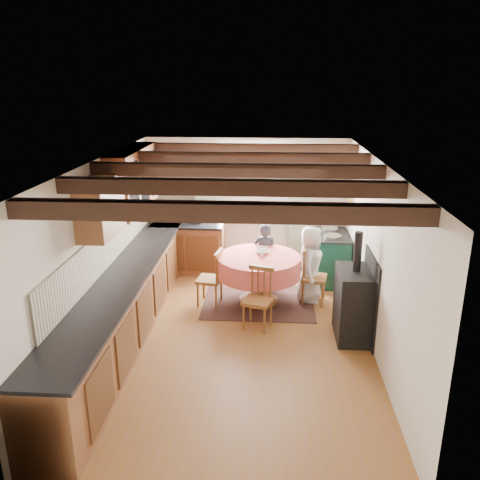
# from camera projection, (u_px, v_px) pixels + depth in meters

# --- Properties ---
(floor) EXTENTS (3.60, 5.50, 0.00)m
(floor) POSITION_uv_depth(u_px,v_px,m) (236.00, 338.00, 6.76)
(floor) COLOR brown
(floor) RESTS_ON ground
(ceiling) EXTENTS (3.60, 5.50, 0.00)m
(ceiling) POSITION_uv_depth(u_px,v_px,m) (236.00, 163.00, 6.02)
(ceiling) COLOR white
(ceiling) RESTS_ON ground
(wall_back) EXTENTS (3.60, 0.00, 2.40)m
(wall_back) POSITION_uv_depth(u_px,v_px,m) (247.00, 204.00, 9.00)
(wall_back) COLOR silver
(wall_back) RESTS_ON ground
(wall_front) EXTENTS (3.60, 0.00, 2.40)m
(wall_front) POSITION_uv_depth(u_px,v_px,m) (210.00, 377.00, 3.78)
(wall_front) COLOR silver
(wall_front) RESTS_ON ground
(wall_left) EXTENTS (0.00, 5.50, 2.40)m
(wall_left) POSITION_uv_depth(u_px,v_px,m) (100.00, 252.00, 6.50)
(wall_left) COLOR silver
(wall_left) RESTS_ON ground
(wall_right) EXTENTS (0.00, 5.50, 2.40)m
(wall_right) POSITION_uv_depth(u_px,v_px,m) (377.00, 259.00, 6.28)
(wall_right) COLOR silver
(wall_right) RESTS_ON ground
(beam_a) EXTENTS (3.60, 0.16, 0.16)m
(beam_a) POSITION_uv_depth(u_px,v_px,m) (218.00, 212.00, 4.15)
(beam_a) COLOR #342017
(beam_a) RESTS_ON ceiling
(beam_b) EXTENTS (3.60, 0.16, 0.16)m
(beam_b) POSITION_uv_depth(u_px,v_px,m) (229.00, 187.00, 5.09)
(beam_b) COLOR #342017
(beam_b) RESTS_ON ceiling
(beam_c) EXTENTS (3.60, 0.16, 0.16)m
(beam_c) POSITION_uv_depth(u_px,v_px,m) (236.00, 170.00, 6.04)
(beam_c) COLOR #342017
(beam_c) RESTS_ON ceiling
(beam_d) EXTENTS (3.60, 0.16, 0.16)m
(beam_d) POSITION_uv_depth(u_px,v_px,m) (241.00, 158.00, 6.99)
(beam_d) COLOR #342017
(beam_d) RESTS_ON ceiling
(beam_e) EXTENTS (3.60, 0.16, 0.16)m
(beam_e) POSITION_uv_depth(u_px,v_px,m) (245.00, 149.00, 7.94)
(beam_e) COLOR #342017
(beam_e) RESTS_ON ceiling
(splash_left) EXTENTS (0.02, 4.50, 0.55)m
(splash_left) POSITION_uv_depth(u_px,v_px,m) (109.00, 245.00, 6.78)
(splash_left) COLOR beige
(splash_left) RESTS_ON wall_left
(splash_back) EXTENTS (1.40, 0.02, 0.55)m
(splash_back) POSITION_uv_depth(u_px,v_px,m) (192.00, 204.00, 9.04)
(splash_back) COLOR beige
(splash_back) RESTS_ON wall_back
(base_cabinet_left) EXTENTS (0.60, 5.30, 0.88)m
(base_cabinet_left) POSITION_uv_depth(u_px,v_px,m) (126.00, 305.00, 6.72)
(base_cabinet_left) COLOR brown
(base_cabinet_left) RESTS_ON floor
(base_cabinet_back) EXTENTS (1.30, 0.60, 0.88)m
(base_cabinet_back) POSITION_uv_depth(u_px,v_px,m) (189.00, 248.00, 9.01)
(base_cabinet_back) COLOR brown
(base_cabinet_back) RESTS_ON floor
(worktop_left) EXTENTS (0.64, 5.30, 0.04)m
(worktop_left) POSITION_uv_depth(u_px,v_px,m) (125.00, 274.00, 6.57)
(worktop_left) COLOR black
(worktop_left) RESTS_ON base_cabinet_left
(worktop_back) EXTENTS (1.30, 0.64, 0.04)m
(worktop_back) POSITION_uv_depth(u_px,v_px,m) (188.00, 224.00, 8.85)
(worktop_back) COLOR black
(worktop_back) RESTS_ON base_cabinet_back
(wall_cabinet_glass) EXTENTS (0.34, 1.80, 0.90)m
(wall_cabinet_glass) POSITION_uv_depth(u_px,v_px,m) (133.00, 179.00, 7.39)
(wall_cabinet_glass) COLOR brown
(wall_cabinet_glass) RESTS_ON wall_left
(wall_cabinet_solid) EXTENTS (0.34, 0.90, 0.70)m
(wall_cabinet_solid) POSITION_uv_depth(u_px,v_px,m) (100.00, 207.00, 5.99)
(wall_cabinet_solid) COLOR brown
(wall_cabinet_solid) RESTS_ON wall_left
(window_frame) EXTENTS (1.34, 0.03, 1.54)m
(window_frame) POSITION_uv_depth(u_px,v_px,m) (253.00, 183.00, 8.85)
(window_frame) COLOR white
(window_frame) RESTS_ON wall_back
(window_pane) EXTENTS (1.20, 0.01, 1.40)m
(window_pane) POSITION_uv_depth(u_px,v_px,m) (253.00, 183.00, 8.86)
(window_pane) COLOR white
(window_pane) RESTS_ON wall_back
(curtain_left) EXTENTS (0.35, 0.10, 2.10)m
(curtain_left) POSITION_uv_depth(u_px,v_px,m) (206.00, 210.00, 8.98)
(curtain_left) COLOR #ADB1A8
(curtain_left) RESTS_ON wall_back
(curtain_right) EXTENTS (0.35, 0.10, 2.10)m
(curtain_right) POSITION_uv_depth(u_px,v_px,m) (299.00, 212.00, 8.87)
(curtain_right) COLOR #ADB1A8
(curtain_right) RESTS_ON wall_back
(curtain_rod) EXTENTS (2.00, 0.03, 0.03)m
(curtain_rod) POSITION_uv_depth(u_px,v_px,m) (253.00, 150.00, 8.59)
(curtain_rod) COLOR black
(curtain_rod) RESTS_ON wall_back
(wall_picture) EXTENTS (0.04, 0.50, 0.60)m
(wall_picture) POSITION_uv_depth(u_px,v_px,m) (350.00, 184.00, 8.31)
(wall_picture) COLOR gold
(wall_picture) RESTS_ON wall_right
(wall_plate) EXTENTS (0.30, 0.02, 0.30)m
(wall_plate) POSITION_uv_depth(u_px,v_px,m) (306.00, 178.00, 8.75)
(wall_plate) COLOR silver
(wall_plate) RESTS_ON wall_back
(rug) EXTENTS (1.74, 1.35, 0.01)m
(rug) POSITION_uv_depth(u_px,v_px,m) (259.00, 302.00, 7.83)
(rug) COLOR #45201A
(rug) RESTS_ON floor
(dining_table) EXTENTS (1.29, 1.29, 0.78)m
(dining_table) POSITION_uv_depth(u_px,v_px,m) (259.00, 280.00, 7.71)
(dining_table) COLOR #DE877D
(dining_table) RESTS_ON floor
(chair_near) EXTENTS (0.48, 0.49, 0.89)m
(chair_near) POSITION_uv_depth(u_px,v_px,m) (257.00, 299.00, 6.90)
(chair_near) COLOR #946028
(chair_near) RESTS_ON floor
(chair_left) EXTENTS (0.46, 0.44, 0.89)m
(chair_left) POSITION_uv_depth(u_px,v_px,m) (209.00, 277.00, 7.66)
(chair_left) COLOR #946028
(chair_left) RESTS_ON floor
(chair_right) EXTENTS (0.47, 0.46, 0.91)m
(chair_right) POSITION_uv_depth(u_px,v_px,m) (314.00, 276.00, 7.69)
(chair_right) COLOR #946028
(chair_right) RESTS_ON floor
(aga_range) EXTENTS (0.61, 0.95, 0.88)m
(aga_range) POSITION_uv_depth(u_px,v_px,m) (329.00, 257.00, 8.55)
(aga_range) COLOR #103729
(aga_range) RESTS_ON floor
(cast_iron_stove) EXTENTS (0.45, 0.75, 1.50)m
(cast_iron_stove) POSITION_uv_depth(u_px,v_px,m) (355.00, 286.00, 6.57)
(cast_iron_stove) COLOR black
(cast_iron_stove) RESTS_ON floor
(child_far) EXTENTS (0.44, 0.31, 1.13)m
(child_far) POSITION_uv_depth(u_px,v_px,m) (264.00, 256.00, 8.23)
(child_far) COLOR #2C343C
(child_far) RESTS_ON floor
(child_right) EXTENTS (0.50, 0.66, 1.23)m
(child_right) POSITION_uv_depth(u_px,v_px,m) (310.00, 264.00, 7.72)
(child_right) COLOR silver
(child_right) RESTS_ON floor
(bowl_a) EXTENTS (0.29, 0.29, 0.05)m
(bowl_a) POSITION_uv_depth(u_px,v_px,m) (262.00, 252.00, 7.71)
(bowl_a) COLOR silver
(bowl_a) RESTS_ON dining_table
(bowl_b) EXTENTS (0.21, 0.21, 0.06)m
(bowl_b) POSITION_uv_depth(u_px,v_px,m) (262.00, 249.00, 7.84)
(bowl_b) COLOR silver
(bowl_b) RESTS_ON dining_table
(cup) EXTENTS (0.13, 0.13, 0.08)m
(cup) POSITION_uv_depth(u_px,v_px,m) (262.00, 254.00, 7.56)
(cup) COLOR silver
(cup) RESTS_ON dining_table
(canister_tall) EXTENTS (0.14, 0.14, 0.23)m
(canister_tall) POSITION_uv_depth(u_px,v_px,m) (169.00, 215.00, 8.91)
(canister_tall) COLOR #262628
(canister_tall) RESTS_ON worktop_back
(canister_wide) EXTENTS (0.19, 0.19, 0.22)m
(canister_wide) POSITION_uv_depth(u_px,v_px,m) (189.00, 215.00, 8.95)
(canister_wide) COLOR #262628
(canister_wide) RESTS_ON worktop_back
(canister_slim) EXTENTS (0.10, 0.10, 0.29)m
(canister_slim) POSITION_uv_depth(u_px,v_px,m) (199.00, 216.00, 8.76)
(canister_slim) COLOR #262628
(canister_slim) RESTS_ON worktop_back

